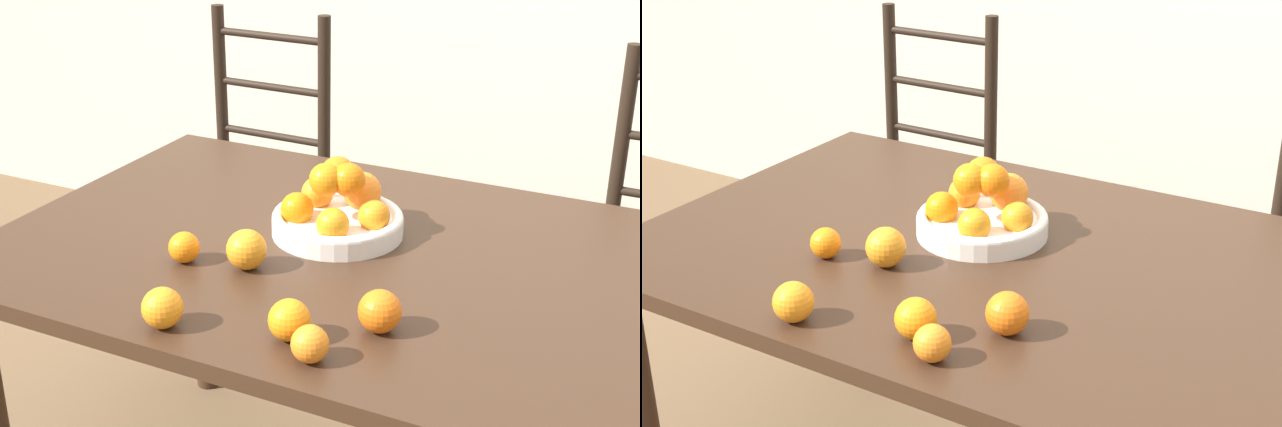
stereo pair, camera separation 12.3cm
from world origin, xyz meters
TOP-DOWN VIEW (x-y plane):
  - dining_table at (0.00, 0.00)m, footprint 1.57×0.97m
  - fruit_bowl at (-0.12, 0.07)m, footprint 0.28×0.28m
  - orange_loose_0 at (0.11, -0.27)m, footprint 0.08×0.08m
  - orange_loose_1 at (-0.21, -0.16)m, footprint 0.08×0.08m
  - orange_loose_2 at (-0.01, -0.36)m, footprint 0.07×0.07m
  - orange_loose_3 at (-0.22, -0.42)m, footprint 0.07×0.07m
  - orange_loose_4 at (0.05, -0.40)m, footprint 0.06×0.06m
  - orange_loose_5 at (-0.33, -0.19)m, footprint 0.06×0.06m
  - chair_left at (-0.75, 0.77)m, footprint 0.43×0.41m

SIDE VIEW (x-z plane):
  - chair_left at x=-0.75m, z-range -0.03..1.00m
  - dining_table at x=0.00m, z-range 0.28..1.04m
  - orange_loose_5 at x=-0.33m, z-range 0.76..0.82m
  - orange_loose_4 at x=0.05m, z-range 0.76..0.82m
  - orange_loose_2 at x=-0.01m, z-range 0.76..0.83m
  - orange_loose_3 at x=-0.22m, z-range 0.76..0.83m
  - orange_loose_0 at x=0.11m, z-range 0.76..0.83m
  - orange_loose_1 at x=-0.21m, z-range 0.76..0.84m
  - fruit_bowl at x=-0.12m, z-range 0.72..0.89m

